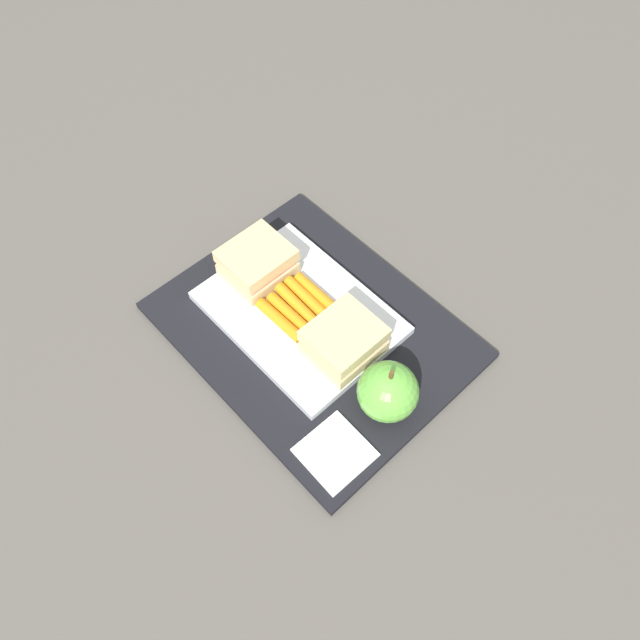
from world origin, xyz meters
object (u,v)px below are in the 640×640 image
Objects in this scene: food_tray at (299,313)px; carrot_sticks_bundle at (299,307)px; paper_napkin at (335,452)px; sandwich_half_left at (257,262)px; sandwich_half_right at (344,341)px; apple at (388,392)px.

food_tray is 0.01m from carrot_sticks_bundle.
sandwich_half_left is at bearing 158.94° from paper_napkin.
food_tray is 0.08m from sandwich_half_left.
sandwich_half_right is 1.14× the size of paper_napkin.
paper_napkin is (0.00, -0.08, -0.03)m from apple.
carrot_sticks_bundle is (0.08, -0.00, -0.02)m from sandwich_half_left.
apple is at bearing -3.73° from food_tray.
carrot_sticks_bundle is 0.99× the size of apple.
carrot_sticks_bundle is (0.00, -0.00, 0.01)m from food_tray.
sandwich_half_right is 0.13m from paper_napkin.
carrot_sticks_bundle is at bearing -83.41° from food_tray.
sandwich_half_left reaches higher than carrot_sticks_bundle.
sandwich_half_right reaches higher than carrot_sticks_bundle.
carrot_sticks_bundle is at bearing -179.89° from sandwich_half_right.
food_tray is at bearing 176.27° from apple.
apple reaches higher than carrot_sticks_bundle.
sandwich_half_right is 0.08m from apple.
sandwich_half_left is 0.24m from apple.
paper_napkin is at bearing -48.18° from sandwich_half_right.
carrot_sticks_bundle is at bearing -0.11° from sandwich_half_left.
apple reaches higher than paper_napkin.
food_tray is 0.18m from paper_napkin.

